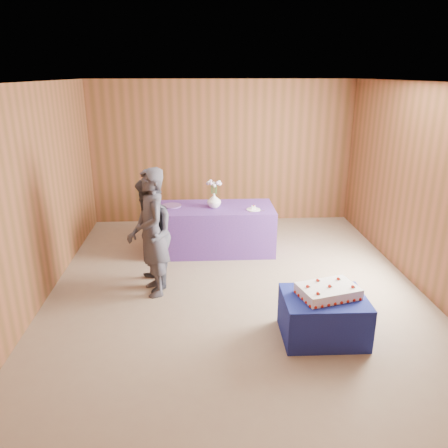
{
  "coord_description": "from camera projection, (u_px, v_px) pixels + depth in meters",
  "views": [
    {
      "loc": [
        -0.5,
        -5.33,
        2.8
      ],
      "look_at": [
        -0.15,
        0.1,
        0.91
      ],
      "focal_mm": 35.0,
      "sensor_mm": 36.0,
      "label": 1
    }
  ],
  "objects": [
    {
      "name": "plate",
      "position": [
        253.0,
        209.0,
        6.89
      ],
      "size": [
        0.28,
        0.28,
        0.01
      ],
      "primitive_type": "cylinder",
      "rotation": [
        0.0,
        0.0,
        0.37
      ],
      "color": "white",
      "rests_on": "serving_table"
    },
    {
      "name": "sheet_cake",
      "position": [
        328.0,
        291.0,
        4.74
      ],
      "size": [
        0.74,
        0.59,
        0.15
      ],
      "rotation": [
        0.0,
        0.0,
        0.27
      ],
      "color": "white",
      "rests_on": "cake_table"
    },
    {
      "name": "cake_slice",
      "position": [
        254.0,
        207.0,
        6.88
      ],
      "size": [
        0.06,
        0.06,
        0.08
      ],
      "rotation": [
        0.0,
        0.0,
        -0.01
      ],
      "color": "white",
      "rests_on": "plate"
    },
    {
      "name": "knife",
      "position": [
        257.0,
        211.0,
        6.81
      ],
      "size": [
        0.26,
        0.08,
        0.0
      ],
      "primitive_type": "cube",
      "rotation": [
        0.0,
        0.0,
        0.22
      ],
      "color": "silver",
      "rests_on": "serving_table"
    },
    {
      "name": "platter",
      "position": [
        172.0,
        206.0,
        7.07
      ],
      "size": [
        0.37,
        0.37,
        0.02
      ],
      "primitive_type": "cylinder",
      "rotation": [
        0.0,
        0.0,
        -0.18
      ],
      "color": "#6A468D",
      "rests_on": "serving_table"
    },
    {
      "name": "vase",
      "position": [
        214.0,
        200.0,
        6.99
      ],
      "size": [
        0.28,
        0.28,
        0.23
      ],
      "primitive_type": "imported",
      "rotation": [
        0.0,
        0.0,
        0.34
      ],
      "color": "white",
      "rests_on": "serving_table"
    },
    {
      "name": "ground",
      "position": [
        236.0,
        289.0,
        5.97
      ],
      "size": [
        6.0,
        6.0,
        0.0
      ],
      "primitive_type": "plane",
      "color": "#85735C",
      "rests_on": "ground"
    },
    {
      "name": "cake_table",
      "position": [
        323.0,
        317.0,
        4.82
      ],
      "size": [
        0.91,
        0.72,
        0.5
      ],
      "primitive_type": "cube",
      "rotation": [
        0.0,
        0.0,
        -0.02
      ],
      "color": "navy",
      "rests_on": "ground"
    },
    {
      "name": "room_shell",
      "position": [
        237.0,
        158.0,
        5.38
      ],
      "size": [
        5.04,
        6.04,
        2.72
      ],
      "color": "brown",
      "rests_on": "ground"
    },
    {
      "name": "guest_left",
      "position": [
        152.0,
        233.0,
        5.63
      ],
      "size": [
        0.58,
        0.71,
        1.7
      ],
      "primitive_type": "imported",
      "rotation": [
        0.0,
        0.0,
        -1.26
      ],
      "color": "#3A3843",
      "rests_on": "ground"
    },
    {
      "name": "flower_spray",
      "position": [
        214.0,
        184.0,
        6.9
      ],
      "size": [
        0.25,
        0.25,
        0.19
      ],
      "color": "#2D6026",
      "rests_on": "vase"
    },
    {
      "name": "serving_table",
      "position": [
        212.0,
        229.0,
        7.17
      ],
      "size": [
        2.01,
        0.93,
        0.75
      ],
      "primitive_type": "cube",
      "rotation": [
        0.0,
        0.0,
        -0.01
      ],
      "color": "#673592",
      "rests_on": "ground"
    },
    {
      "name": "guest_right",
      "position": [
        150.0,
        235.0,
        5.77
      ],
      "size": [
        0.75,
        0.86,
        1.53
      ],
      "primitive_type": "imported",
      "rotation": [
        0.0,
        0.0,
        -1.32
      ],
      "color": "#373742",
      "rests_on": "ground"
    }
  ]
}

